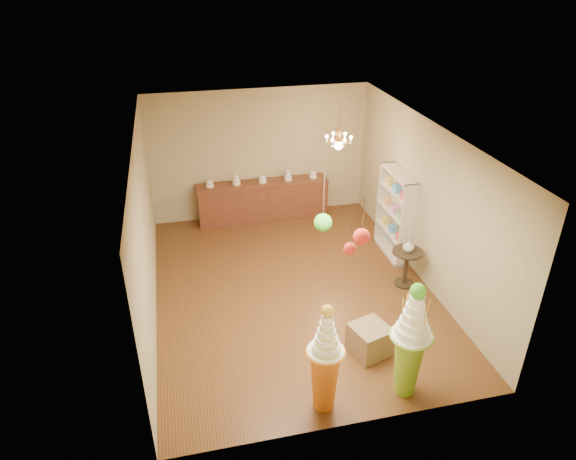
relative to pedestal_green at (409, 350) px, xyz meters
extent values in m
plane|color=#563217|center=(-0.96, 2.85, -0.76)|extent=(6.50, 6.50, 0.00)
plane|color=white|center=(-0.96, 2.85, 2.24)|extent=(6.50, 6.50, 0.00)
cube|color=tan|center=(-0.96, 6.10, 0.74)|extent=(5.00, 0.04, 3.00)
cube|color=tan|center=(-0.96, -0.40, 0.74)|extent=(5.00, 0.04, 3.00)
cube|color=tan|center=(-3.46, 2.85, 0.74)|extent=(0.04, 6.50, 3.00)
cube|color=tan|center=(1.54, 2.85, 0.74)|extent=(0.04, 6.50, 3.00)
cone|color=#83B528|center=(0.00, 0.00, -0.26)|extent=(0.52, 0.52, 1.00)
cylinder|color=white|center=(0.00, 0.00, 0.25)|extent=(0.70, 0.70, 0.03)
cylinder|color=white|center=(0.00, 0.00, 0.33)|extent=(0.57, 0.57, 0.12)
cylinder|color=white|center=(0.00, 0.00, 0.46)|extent=(0.47, 0.47, 0.12)
cylinder|color=white|center=(0.00, 0.00, 0.58)|extent=(0.38, 0.38, 0.12)
cylinder|color=white|center=(0.00, 0.00, 0.71)|extent=(0.32, 0.32, 0.12)
cylinder|color=white|center=(0.00, 0.00, 0.83)|extent=(0.26, 0.26, 0.12)
sphere|color=green|center=(0.00, 0.00, 0.98)|extent=(0.21, 0.21, 0.21)
cone|color=orange|center=(-1.20, 0.00, -0.27)|extent=(0.43, 0.43, 0.97)
cylinder|color=white|center=(-1.20, 0.00, 0.22)|extent=(0.51, 0.51, 0.03)
cylinder|color=white|center=(-1.20, 0.00, 0.29)|extent=(0.38, 0.38, 0.11)
cylinder|color=white|center=(-1.20, 0.00, 0.41)|extent=(0.31, 0.31, 0.11)
cylinder|color=white|center=(-1.20, 0.00, 0.52)|extent=(0.25, 0.25, 0.11)
cylinder|color=white|center=(-1.20, 0.00, 0.63)|extent=(0.20, 0.20, 0.11)
cylinder|color=white|center=(-1.20, 0.00, 0.75)|extent=(0.16, 0.16, 0.11)
sphere|color=gold|center=(-1.20, 0.00, 0.87)|extent=(0.16, 0.16, 0.16)
cube|color=olive|center=(-0.20, 0.88, -0.51)|extent=(0.68, 0.68, 0.49)
cube|color=#5E2E1D|center=(-0.96, 5.82, -0.31)|extent=(3.00, 0.50, 0.90)
cube|color=#5E2E1D|center=(-0.96, 5.82, 0.15)|extent=(3.04, 0.54, 0.03)
cylinder|color=white|center=(-2.16, 5.82, 0.24)|extent=(0.18, 0.18, 0.16)
cylinder|color=white|center=(-1.56, 5.82, 0.28)|extent=(0.18, 0.18, 0.24)
cylinder|color=white|center=(-0.96, 5.82, 0.24)|extent=(0.18, 0.18, 0.16)
cylinder|color=white|center=(-0.36, 5.82, 0.28)|extent=(0.18, 0.18, 0.24)
cylinder|color=white|center=(0.24, 5.82, 0.24)|extent=(0.18, 0.18, 0.16)
cube|color=beige|center=(1.52, 3.65, 0.14)|extent=(0.04, 1.20, 1.80)
cube|color=beige|center=(1.36, 3.65, -0.26)|extent=(0.30, 1.14, 0.03)
cube|color=beige|center=(1.36, 3.65, 0.19)|extent=(0.30, 1.14, 0.03)
cube|color=beige|center=(1.36, 3.65, 0.64)|extent=(0.30, 1.14, 0.03)
cylinder|color=black|center=(1.14, 2.51, -0.74)|extent=(0.47, 0.47, 0.04)
cylinder|color=black|center=(1.14, 2.51, -0.40)|extent=(0.09, 0.09, 0.71)
cylinder|color=black|center=(1.14, 2.51, -0.05)|extent=(0.70, 0.70, 0.04)
imported|color=beige|center=(1.14, 2.51, 0.08)|extent=(0.23, 0.23, 0.22)
cylinder|color=#463E32|center=(-0.70, 0.31, 1.97)|extent=(0.01, 0.01, 0.55)
sphere|color=red|center=(-0.70, 0.31, 1.69)|extent=(0.21, 0.21, 0.21)
cylinder|color=#463E32|center=(-0.86, 1.43, 1.79)|extent=(0.01, 0.01, 0.90)
sphere|color=green|center=(-0.86, 1.43, 1.34)|extent=(0.27, 0.27, 0.27)
cylinder|color=#463E32|center=(-0.89, 0.19, 1.93)|extent=(0.01, 0.01, 0.63)
sphere|color=red|center=(-0.89, 0.19, 1.61)|extent=(0.16, 0.16, 0.16)
cylinder|color=#D8994C|center=(0.28, 4.22, 1.99)|extent=(0.02, 0.02, 0.50)
cylinder|color=#D8994C|center=(0.28, 4.22, 1.69)|extent=(0.10, 0.10, 0.30)
sphere|color=#FFC98C|center=(0.28, 4.22, 1.49)|extent=(0.18, 0.18, 0.18)
camera|label=1|loc=(-2.84, -4.88, 4.79)|focal=32.00mm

